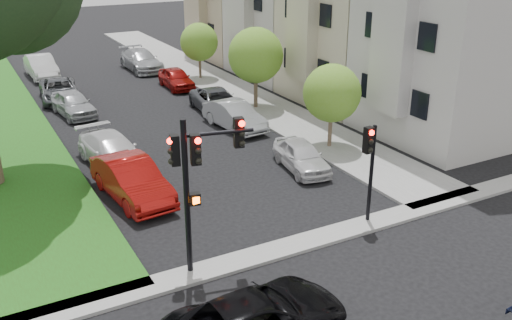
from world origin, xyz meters
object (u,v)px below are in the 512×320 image
small_tree_c (199,42)px  car_parked_5 (132,180)px  car_parked_3 (176,78)px  traffic_signal_main (198,168)px  traffic_signal_secondary (370,157)px  small_tree_a (332,93)px  car_parked_8 (59,90)px  car_parked_1 (235,115)px  car_parked_9 (41,67)px  car_parked_0 (301,156)px  car_parked_4 (141,60)px  car_parked_2 (217,101)px  car_cross_near (258,318)px  car_parked_6 (112,151)px  small_tree_b (256,55)px  car_parked_7 (73,104)px

small_tree_c → car_parked_5: size_ratio=0.81×
car_parked_3 → traffic_signal_main: bearing=-107.4°
traffic_signal_secondary → car_parked_5: size_ratio=0.76×
small_tree_a → car_parked_8: 17.70m
small_tree_a → car_parked_1: 5.83m
car_parked_9 → small_tree_c: bearing=-32.6°
traffic_signal_secondary → small_tree_a: bearing=64.2°
car_parked_0 → car_parked_8: size_ratio=0.80×
car_parked_4 → car_parked_2: bearing=-88.8°
small_tree_c → traffic_signal_main: (-9.61, -22.34, 0.80)m
car_parked_1 → car_parked_9: 17.97m
small_tree_a → car_parked_9: bearing=114.4°
small_tree_a → traffic_signal_secondary: 7.60m
car_cross_near → car_parked_2: 19.71m
car_parked_6 → traffic_signal_secondary: bearing=-63.3°
car_parked_4 → car_parked_9: bearing=169.2°
car_cross_near → car_parked_5: (-0.30, 9.57, 0.13)m
small_tree_c → traffic_signal_main: bearing=-113.3°
traffic_signal_secondary → car_parked_4: bearing=88.8°
small_tree_b → car_parked_1: 4.48m
car_cross_near → car_parked_0: (7.04, 8.90, -0.02)m
small_tree_b → car_cross_near: (-9.66, -17.89, -2.48)m
traffic_signal_secondary → car_parked_6: bearing=123.6°
small_tree_a → car_cross_near: size_ratio=0.85×
car_parked_5 → traffic_signal_secondary: bearing=-47.6°
car_parked_1 → small_tree_a: bearing=-66.8°
car_parked_3 → car_parked_7: (-7.27, -2.92, 0.03)m
car_parked_1 → car_parked_8: 12.12m
traffic_signal_main → small_tree_c: bearing=66.7°
small_tree_a → car_parked_8: (-9.72, 14.65, -2.06)m
car_parked_1 → car_parked_3: 9.27m
traffic_signal_main → traffic_signal_secondary: traffic_signal_main is taller
traffic_signal_main → car_parked_4: (6.85, 26.94, -2.65)m
car_cross_near → car_parked_3: car_parked_3 is taller
car_parked_2 → car_parked_7: (-7.34, 3.33, 0.04)m
car_parked_6 → car_parked_0: bearing=-38.7°
small_tree_b → car_parked_6: small_tree_b is taller
small_tree_b → car_parked_2: (-2.29, 0.39, -2.49)m
car_parked_1 → car_parked_5: bearing=-148.1°
small_tree_c → car_parked_3: bearing=-147.6°
car_parked_3 → car_parked_2: bearing=-87.6°
car_parked_8 → car_parked_9: car_parked_9 is taller
small_tree_b → car_parked_0: bearing=-106.3°
car_parked_2 → car_parked_8: bearing=143.1°
traffic_signal_main → car_parked_6: size_ratio=1.04×
small_tree_b → car_parked_1: (-2.69, -2.62, -2.43)m
car_parked_1 → car_parked_2: car_parked_1 is taller
small_tree_c → car_parked_7: 10.76m
car_parked_2 → car_parked_4: size_ratio=0.92×
car_parked_6 → car_parked_4: bearing=61.3°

